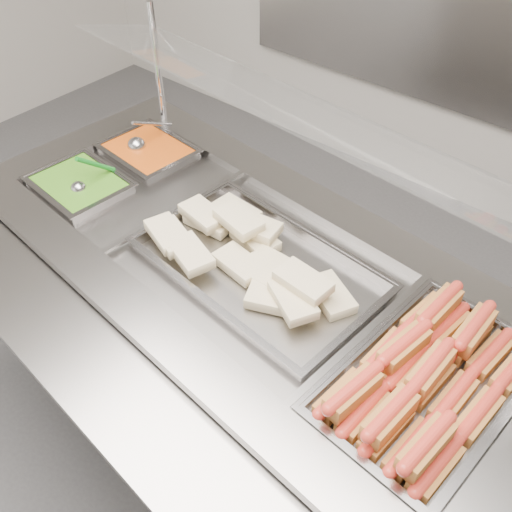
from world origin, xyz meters
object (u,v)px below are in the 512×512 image
Objects in this scene: pan_hotdogs at (426,391)px; serving_spoon at (82,185)px; steam_counter at (246,349)px; pan_wraps at (258,270)px; ladle at (138,145)px; sneeze_guard at (300,114)px.

pan_hotdogs is 3.30× the size of serving_spoon.
serving_spoon is (-0.68, -0.11, 0.50)m from steam_counter.
pan_hotdogs and pan_wraps have the same top height.
pan_hotdogs is 0.81× the size of pan_wraps.
pan_wraps is 0.75m from serving_spoon.
steam_counter is 11.11× the size of serving_spoon.
ladle reaches higher than steam_counter.
pan_hotdogs is (0.67, -0.06, 0.44)m from steam_counter.
sneeze_guard is at bearing 85.24° from steam_counter.
pan_wraps is at bearing -4.77° from steam_counter.
ladle is (-0.75, -0.03, -0.39)m from sneeze_guard.
sneeze_guard is (0.02, 0.24, 0.88)m from steam_counter.
pan_hotdogs is at bearing -4.77° from steam_counter.
pan_wraps is (-0.61, 0.05, 0.02)m from pan_hotdogs.
serving_spoon is at bearing -171.07° from steam_counter.
sneeze_guard is at bearing 2.55° from ladle.
ladle is (-0.79, 0.21, 0.04)m from pan_wraps.
pan_wraps is at bearing 175.23° from pan_hotdogs.
ladle is at bearing 99.24° from serving_spoon.
steam_counter is 0.85m from serving_spoon.
pan_wraps is at bearing -79.42° from sneeze_guard.
serving_spoon reaches higher than pan_wraps.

